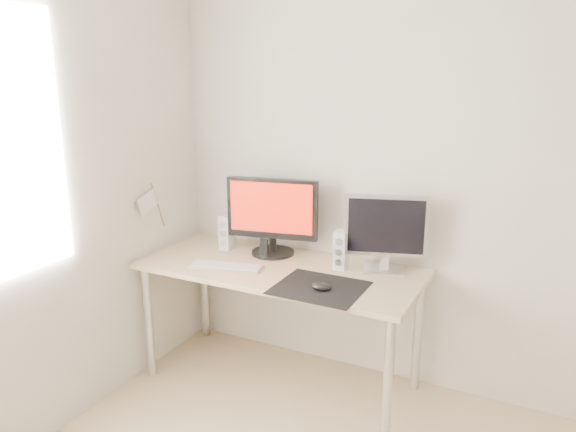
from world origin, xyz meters
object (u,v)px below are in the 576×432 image
(mouse, at_px, (321,287))
(desk, at_px, (280,279))
(phone_dock, at_px, (264,252))
(speaker_right, at_px, (341,250))
(main_monitor, at_px, (272,214))
(keyboard, at_px, (226,266))
(second_monitor, at_px, (386,230))
(speaker_left, at_px, (227,232))

(mouse, bearing_deg, desk, 147.65)
(phone_dock, bearing_deg, speaker_right, 4.49)
(main_monitor, distance_m, keyboard, 0.42)
(main_monitor, relative_size, speaker_right, 2.50)
(main_monitor, xyz_separation_m, keyboard, (-0.12, -0.32, -0.25))
(second_monitor, distance_m, speaker_left, 1.00)
(speaker_right, height_order, keyboard, speaker_right)
(desk, bearing_deg, mouse, -32.35)
(keyboard, bearing_deg, main_monitor, 68.80)
(mouse, relative_size, desk, 0.07)
(main_monitor, bearing_deg, speaker_left, -172.79)
(desk, relative_size, speaker_right, 7.31)
(mouse, height_order, speaker_right, speaker_right)
(desk, bearing_deg, speaker_left, 163.24)
(second_monitor, bearing_deg, mouse, -116.01)
(desk, height_order, keyboard, keyboard)
(speaker_right, distance_m, phone_dock, 0.48)
(desk, height_order, speaker_right, speaker_right)
(speaker_left, distance_m, speaker_right, 0.76)
(mouse, xyz_separation_m, phone_dock, (-0.50, 0.31, 0.01))
(main_monitor, height_order, phone_dock, main_monitor)
(keyboard, bearing_deg, speaker_right, 25.16)
(second_monitor, relative_size, speaker_right, 2.02)
(desk, distance_m, keyboard, 0.32)
(main_monitor, distance_m, second_monitor, 0.69)
(main_monitor, xyz_separation_m, speaker_right, (0.46, -0.05, -0.14))
(mouse, height_order, keyboard, mouse)
(main_monitor, bearing_deg, speaker_right, -5.75)
(mouse, relative_size, second_monitor, 0.25)
(mouse, bearing_deg, speaker_right, 94.52)
(desk, distance_m, phone_dock, 0.21)
(second_monitor, height_order, phone_dock, second_monitor)
(main_monitor, bearing_deg, second_monitor, 1.90)
(second_monitor, distance_m, speaker_right, 0.27)
(speaker_left, height_order, keyboard, speaker_left)
(phone_dock, bearing_deg, desk, -29.57)
(mouse, height_order, speaker_left, speaker_left)
(speaker_left, bearing_deg, mouse, -24.11)
(phone_dock, bearing_deg, speaker_left, 170.99)
(second_monitor, bearing_deg, speaker_right, -163.17)
(second_monitor, xyz_separation_m, keyboard, (-0.82, -0.35, -0.23))
(mouse, relative_size, speaker_left, 0.50)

